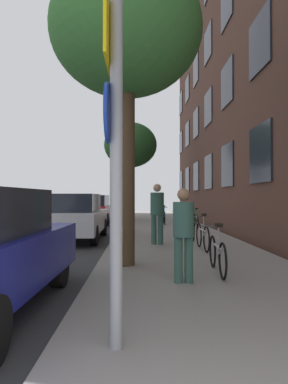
{
  "coord_description": "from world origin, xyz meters",
  "views": [
    {
      "loc": [
        -0.14,
        -0.52,
        1.52
      ],
      "look_at": [
        0.06,
        10.56,
        1.69
      ],
      "focal_mm": 31.36,
      "sensor_mm": 36.0,
      "label": 1
    }
  ],
  "objects": [
    {
      "name": "road_asphalt",
      "position": [
        -4.5,
        15.0,
        0.01
      ],
      "size": [
        7.0,
        38.0,
        0.01
      ],
      "primitive_type": "cube",
      "color": "#2D2D30",
      "rests_on": "ground"
    },
    {
      "name": "pedestrian_0",
      "position": [
        0.61,
        4.96,
        1.0
      ],
      "size": [
        0.35,
        0.35,
        1.54
      ],
      "color": "#33594C",
      "rests_on": "sidewalk"
    },
    {
      "name": "bicycle_1",
      "position": [
        1.58,
        8.38,
        0.5
      ],
      "size": [
        0.42,
        1.65,
        0.97
      ],
      "color": "black",
      "rests_on": "sidewalk"
    },
    {
      "name": "pedestrian_1",
      "position": [
        0.43,
        9.42,
        1.15
      ],
      "size": [
        0.54,
        0.54,
        1.8
      ],
      "color": "#33594C",
      "rests_on": "sidewalk"
    },
    {
      "name": "sign_post",
      "position": [
        -0.37,
        2.6,
        2.1
      ],
      "size": [
        0.16,
        0.6,
        3.48
      ],
      "color": "gray",
      "rests_on": "sidewalk"
    },
    {
      "name": "building_facade",
      "position": [
        3.69,
        14.5,
        10.28
      ],
      "size": [
        0.56,
        27.0,
        20.52
      ],
      "color": "#513328",
      "rests_on": "ground"
    },
    {
      "name": "bicycle_2",
      "position": [
        1.64,
        10.61,
        0.49
      ],
      "size": [
        0.42,
        1.68,
        0.95
      ],
      "color": "black",
      "rests_on": "sidewalk"
    },
    {
      "name": "tree_near",
      "position": [
        -0.39,
        6.41,
        4.93
      ],
      "size": [
        3.16,
        3.16,
        6.21
      ],
      "color": "#4C3823",
      "rests_on": "sidewalk"
    },
    {
      "name": "car_1",
      "position": [
        -2.37,
        11.31,
        0.84
      ],
      "size": [
        1.95,
        4.46,
        1.62
      ],
      "color": "silver",
      "rests_on": "road_asphalt"
    },
    {
      "name": "bicycle_4",
      "position": [
        1.21,
        16.8,
        0.5
      ],
      "size": [
        0.42,
        1.64,
        0.97
      ],
      "color": "black",
      "rests_on": "sidewalk"
    },
    {
      "name": "bicycle_3",
      "position": [
        2.54,
        14.86,
        0.47
      ],
      "size": [
        0.42,
        1.71,
        0.91
      ],
      "color": "black",
      "rests_on": "sidewalk"
    },
    {
      "name": "traffic_light",
      "position": [
        -0.51,
        22.13,
        2.61
      ],
      "size": [
        0.43,
        0.24,
        3.63
      ],
      "color": "black",
      "rests_on": "sidewalk"
    },
    {
      "name": "bicycle_0",
      "position": [
        1.33,
        5.64,
        0.48
      ],
      "size": [
        0.42,
        1.67,
        0.92
      ],
      "color": "black",
      "rests_on": "sidewalk"
    },
    {
      "name": "tree_far",
      "position": [
        -0.61,
        20.41,
        4.73
      ],
      "size": [
        3.3,
        3.3,
        6.07
      ],
      "color": "#4C3823",
      "rests_on": "sidewalk"
    },
    {
      "name": "ground_plane",
      "position": [
        -2.4,
        15.0,
        0.0
      ],
      "size": [
        41.8,
        41.8,
        0.0
      ],
      "primitive_type": "plane",
      "color": "#332D28"
    },
    {
      "name": "car_2",
      "position": [
        -2.64,
        18.39,
        0.84
      ],
      "size": [
        1.92,
        4.04,
        1.62
      ],
      "color": "red",
      "rests_on": "road_asphalt"
    },
    {
      "name": "sidewalk",
      "position": [
        1.1,
        15.0,
        0.06
      ],
      "size": [
        4.2,
        38.0,
        0.12
      ],
      "primitive_type": "cube",
      "color": "gray",
      "rests_on": "ground"
    }
  ]
}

